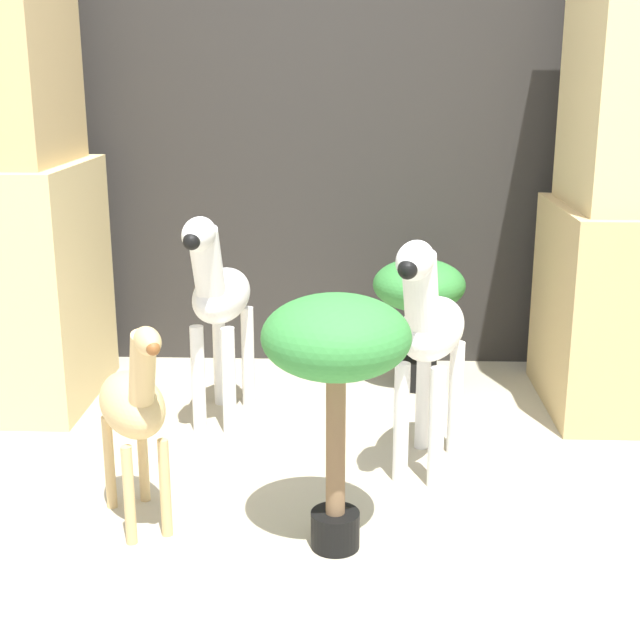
% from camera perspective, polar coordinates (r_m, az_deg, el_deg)
% --- Properties ---
extents(ground_plane, '(14.00, 14.00, 0.00)m').
position_cam_1_polar(ground_plane, '(2.04, -1.53, -17.11)').
color(ground_plane, '#B2A88E').
extents(wall_back, '(6.40, 0.08, 2.20)m').
position_cam_1_polar(wall_back, '(3.36, 0.18, 15.76)').
color(wall_back, '#2D2B28').
rests_on(wall_back, ground_plane).
extents(zebra_right, '(0.27, 0.48, 0.70)m').
position_cam_1_polar(zebra_right, '(2.44, 6.98, -0.75)').
color(zebra_right, white).
rests_on(zebra_right, ground_plane).
extents(zebra_left, '(0.21, 0.48, 0.70)m').
position_cam_1_polar(zebra_left, '(2.79, -6.54, 1.41)').
color(zebra_left, white).
rests_on(zebra_left, ground_plane).
extents(giraffe_figurine, '(0.27, 0.39, 0.56)m').
position_cam_1_polar(giraffe_figurine, '(2.21, -11.82, -5.36)').
color(giraffe_figurine, tan).
rests_on(giraffe_figurine, ground_plane).
extents(potted_palm_front, '(0.32, 0.32, 0.47)m').
position_cam_1_polar(potted_palm_front, '(3.13, 6.34, 1.63)').
color(potted_palm_front, black).
rests_on(potted_palm_front, ground_plane).
extents(potted_palm_back, '(0.34, 0.34, 0.62)m').
position_cam_1_polar(potted_palm_back, '(2.01, 1.04, -1.98)').
color(potted_palm_back, black).
rests_on(potted_palm_back, ground_plane).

